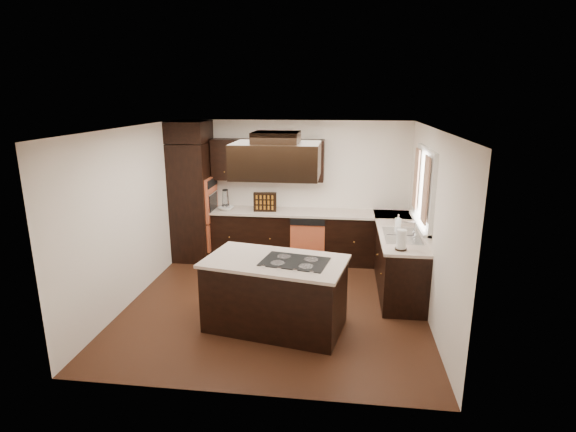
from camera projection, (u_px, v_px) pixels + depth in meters
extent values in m
cube|color=#532C19|center=(276.00, 303.00, 6.54)|extent=(4.20, 4.20, 0.02)
cube|color=white|center=(275.00, 128.00, 5.89)|extent=(4.20, 4.20, 0.02)
cube|color=white|center=(293.00, 189.00, 8.24)|extent=(4.20, 0.02, 2.50)
cube|color=white|center=(242.00, 280.00, 4.19)|extent=(4.20, 0.02, 2.50)
cube|color=white|center=(131.00, 215.00, 6.47)|extent=(0.02, 4.20, 2.50)
cube|color=white|center=(432.00, 225.00, 5.96)|extent=(0.02, 4.20, 2.50)
cube|color=black|center=(193.00, 202.00, 8.11)|extent=(0.65, 0.75, 2.12)
cube|color=#D85F38|center=(211.00, 199.00, 8.05)|extent=(0.05, 0.62, 0.78)
cube|color=black|center=(293.00, 237.00, 8.15)|extent=(2.93, 0.60, 0.88)
cube|color=black|center=(397.00, 258.00, 7.07)|extent=(0.60, 2.40, 0.88)
cube|color=beige|center=(293.00, 212.00, 8.01)|extent=(2.93, 0.63, 0.04)
cube|color=beige|center=(398.00, 230.00, 6.96)|extent=(0.63, 2.40, 0.04)
cube|color=black|center=(268.00, 160.00, 7.97)|extent=(2.00, 0.34, 0.72)
cube|color=#D85F38|center=(307.00, 245.00, 7.84)|extent=(0.60, 0.05, 0.72)
cube|color=white|center=(425.00, 188.00, 6.39)|extent=(0.06, 1.32, 1.12)
cube|color=white|center=(427.00, 188.00, 6.39)|extent=(0.00, 1.20, 1.00)
cube|color=beige|center=(426.00, 190.00, 5.98)|extent=(0.02, 0.34, 0.90)
cube|color=beige|center=(416.00, 179.00, 6.79)|extent=(0.02, 0.34, 0.90)
cube|color=silver|center=(402.00, 235.00, 6.61)|extent=(0.52, 0.84, 0.01)
cube|color=black|center=(275.00, 295.00, 5.77)|extent=(1.84, 1.23, 0.88)
cube|color=beige|center=(275.00, 261.00, 5.65)|extent=(1.91, 1.30, 0.04)
cube|color=black|center=(295.00, 262.00, 5.56)|extent=(0.89, 0.68, 0.01)
cube|color=black|center=(276.00, 160.00, 5.44)|extent=(1.05, 0.72, 0.42)
cube|color=black|center=(276.00, 137.00, 5.37)|extent=(0.55, 0.50, 0.13)
cylinder|color=silver|center=(226.00, 208.00, 8.06)|extent=(0.15, 0.15, 0.10)
cone|color=silver|center=(225.00, 198.00, 8.02)|extent=(0.13, 0.13, 0.26)
cube|color=black|center=(265.00, 202.00, 7.96)|extent=(0.41, 0.13, 0.34)
imported|color=white|center=(226.00, 208.00, 8.07)|extent=(0.32, 0.32, 0.06)
imported|color=white|center=(398.00, 220.00, 7.08)|extent=(0.09, 0.10, 0.19)
cylinder|color=white|center=(401.00, 240.00, 5.97)|extent=(0.17, 0.17, 0.28)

